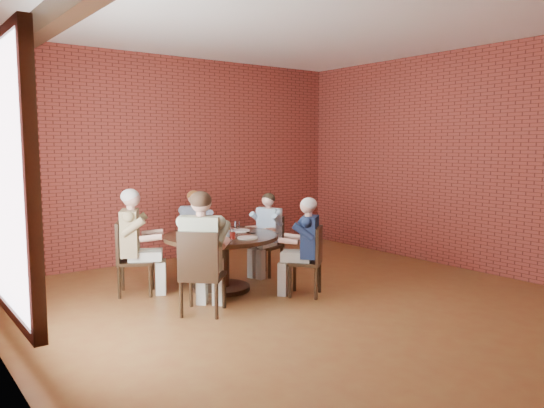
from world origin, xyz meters
TOP-DOWN VIEW (x-y plane):
  - floor at (0.00, 0.00)m, footprint 7.00×7.00m
  - ceiling at (0.00, 0.00)m, footprint 7.00×7.00m
  - wall_back at (0.00, 3.50)m, footprint 7.00×0.00m
  - wall_left at (-3.25, 0.00)m, footprint 0.00×7.00m
  - wall_right at (3.25, 0.00)m, footprint 0.00×7.00m
  - window at (-3.18, 0.40)m, footprint 0.10×2.16m
  - dining_table at (-0.45, 1.28)m, footprint 1.51×1.51m
  - chair_a at (0.61, 1.61)m, footprint 0.47×0.47m
  - diner_a at (0.54, 1.59)m, footprint 0.68×0.61m
  - chair_b at (-0.25, 2.39)m, footprint 0.45×0.45m
  - diner_b at (-0.26, 2.32)m, footprint 0.57×0.66m
  - chair_c at (-1.51, 1.83)m, footprint 0.60×0.60m
  - diner_c at (-1.43, 1.79)m, footprint 0.85×0.80m
  - chair_d at (-1.19, 0.50)m, footprint 0.66×0.66m
  - diner_d at (-1.12, 0.57)m, footprint 0.90×0.91m
  - chair_e at (0.34, 0.36)m, footprint 0.55×0.55m
  - diner_e at (0.29, 0.42)m, footprint 0.76×0.77m
  - plate_a at (-0.08, 1.37)m, footprint 0.26×0.26m
  - plate_b at (-0.53, 1.74)m, footprint 0.26×0.26m
  - plate_c at (-0.86, 1.40)m, footprint 0.26×0.26m
  - plate_d at (-0.32, 0.84)m, footprint 0.26×0.26m
  - glass_a at (-0.13, 1.38)m, footprint 0.07×0.07m
  - glass_b at (-0.34, 1.37)m, footprint 0.07×0.07m
  - glass_c at (-0.69, 1.59)m, footprint 0.07×0.07m
  - glass_d at (-0.56, 1.30)m, footprint 0.07×0.07m
  - glass_e at (-0.62, 1.15)m, footprint 0.07×0.07m
  - glass_f at (-0.50, 0.91)m, footprint 0.07×0.07m
  - glass_g at (-0.45, 1.09)m, footprint 0.07×0.07m
  - smartphone at (-0.04, 1.16)m, footprint 0.07×0.13m

SIDE VIEW (x-z plane):
  - floor at x=0.00m, z-range 0.00..0.00m
  - chair_a at x=0.61m, z-range 0.04..0.92m
  - chair_b at x=-0.25m, z-range 0.04..0.93m
  - chair_e at x=0.34m, z-range 0.04..0.94m
  - chair_c at x=-1.51m, z-range 0.04..1.00m
  - chair_d at x=-1.19m, z-range 0.04..1.02m
  - dining_table at x=-0.45m, z-range 0.15..0.90m
  - diner_a at x=0.54m, z-range 0.00..1.22m
  - diner_b at x=-0.26m, z-range 0.00..1.25m
  - diner_e at x=0.29m, z-range 0.00..1.26m
  - diner_c at x=-1.43m, z-range 0.00..1.37m
  - diner_d at x=-1.12m, z-range 0.00..1.41m
  - smartphone at x=-0.04m, z-range 0.75..0.76m
  - plate_a at x=-0.08m, z-range 0.75..0.76m
  - plate_b at x=-0.53m, z-range 0.75..0.76m
  - plate_c at x=-0.86m, z-range 0.75..0.76m
  - plate_d at x=-0.32m, z-range 0.75..0.76m
  - glass_a at x=-0.13m, z-range 0.75..0.89m
  - glass_b at x=-0.34m, z-range 0.75..0.89m
  - glass_c at x=-0.69m, z-range 0.75..0.89m
  - glass_d at x=-0.56m, z-range 0.75..0.89m
  - glass_e at x=-0.62m, z-range 0.75..0.89m
  - glass_f at x=-0.50m, z-range 0.75..0.89m
  - glass_g at x=-0.45m, z-range 0.75..0.89m
  - window at x=-3.18m, z-range 0.47..2.83m
  - wall_back at x=0.00m, z-range -1.80..5.20m
  - wall_left at x=-3.25m, z-range -1.80..5.20m
  - wall_right at x=3.25m, z-range -1.80..5.20m
  - ceiling at x=0.00m, z-range 3.40..3.40m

